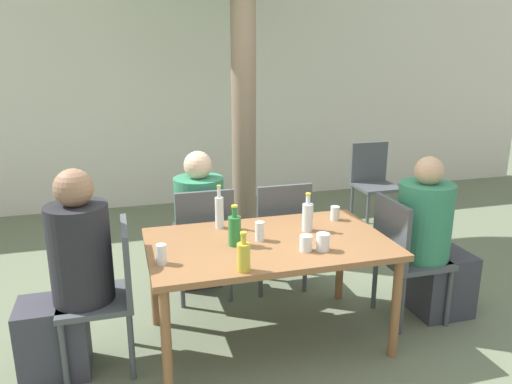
{
  "coord_description": "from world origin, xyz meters",
  "views": [
    {
      "loc": [
        -0.91,
        -2.91,
        1.93
      ],
      "look_at": [
        0.0,
        0.3,
        0.98
      ],
      "focal_mm": 35.0,
      "sensor_mm": 36.0,
      "label": 1
    }
  ],
  "objects_px": {
    "patio_chair_3": "(280,229)",
    "green_bottle_1": "(235,230)",
    "patio_chair_2": "(203,236)",
    "person_seated_0": "(69,284)",
    "drinking_glass_0": "(260,231)",
    "patio_chair_1": "(403,252)",
    "water_bottle_3": "(308,216)",
    "dining_table_front": "(268,251)",
    "person_seated_1": "(432,246)",
    "drinking_glass_4": "(335,213)",
    "person_seated_2": "(198,226)",
    "drinking_glass_3": "(306,243)",
    "drinking_glass_2": "(161,254)",
    "water_bottle_2": "(219,211)",
    "drinking_glass_1": "(323,242)",
    "oil_cruet_0": "(244,256)",
    "patio_chair_4": "(373,179)",
    "patio_chair_0": "(109,288)"
  },
  "relations": [
    {
      "from": "dining_table_front",
      "to": "patio_chair_1",
      "type": "xyz_separation_m",
      "value": [
        1.02,
        0.0,
        -0.12
      ]
    },
    {
      "from": "oil_cruet_0",
      "to": "drinking_glass_3",
      "type": "bearing_deg",
      "value": 21.85
    },
    {
      "from": "patio_chair_0",
      "to": "water_bottle_2",
      "type": "distance_m",
      "value": 0.89
    },
    {
      "from": "person_seated_0",
      "to": "drinking_glass_0",
      "type": "distance_m",
      "value": 1.21
    },
    {
      "from": "dining_table_front",
      "to": "drinking_glass_1",
      "type": "height_order",
      "value": "drinking_glass_1"
    },
    {
      "from": "person_seated_0",
      "to": "person_seated_2",
      "type": "relative_size",
      "value": 1.09
    },
    {
      "from": "person_seated_0",
      "to": "water_bottle_2",
      "type": "bearing_deg",
      "value": 108.58
    },
    {
      "from": "person_seated_0",
      "to": "drinking_glass_2",
      "type": "distance_m",
      "value": 0.6
    },
    {
      "from": "dining_table_front",
      "to": "patio_chair_3",
      "type": "distance_m",
      "value": 0.78
    },
    {
      "from": "dining_table_front",
      "to": "drinking_glass_2",
      "type": "height_order",
      "value": "drinking_glass_2"
    },
    {
      "from": "patio_chair_2",
      "to": "drinking_glass_3",
      "type": "xyz_separation_m",
      "value": [
        0.49,
        -0.93,
        0.25
      ]
    },
    {
      "from": "person_seated_1",
      "to": "drinking_glass_1",
      "type": "relative_size",
      "value": 11.04
    },
    {
      "from": "oil_cruet_0",
      "to": "water_bottle_3",
      "type": "height_order",
      "value": "water_bottle_3"
    },
    {
      "from": "patio_chair_3",
      "to": "green_bottle_1",
      "type": "relative_size",
      "value": 3.48
    },
    {
      "from": "patio_chair_1",
      "to": "water_bottle_2",
      "type": "bearing_deg",
      "value": 75.35
    },
    {
      "from": "patio_chair_2",
      "to": "patio_chair_3",
      "type": "bearing_deg",
      "value": -180.0
    },
    {
      "from": "patio_chair_4",
      "to": "drinking_glass_3",
      "type": "height_order",
      "value": "patio_chair_4"
    },
    {
      "from": "person_seated_2",
      "to": "drinking_glass_1",
      "type": "distance_m",
      "value": 1.35
    },
    {
      "from": "person_seated_0",
      "to": "water_bottle_2",
      "type": "relative_size",
      "value": 4.16
    },
    {
      "from": "patio_chair_2",
      "to": "water_bottle_3",
      "type": "height_order",
      "value": "water_bottle_3"
    },
    {
      "from": "patio_chair_4",
      "to": "oil_cruet_0",
      "type": "height_order",
      "value": "oil_cruet_0"
    },
    {
      "from": "dining_table_front",
      "to": "drinking_glass_2",
      "type": "relative_size",
      "value": 13.05
    },
    {
      "from": "patio_chair_0",
      "to": "drinking_glass_0",
      "type": "height_order",
      "value": "patio_chair_0"
    },
    {
      "from": "water_bottle_3",
      "to": "drinking_glass_2",
      "type": "xyz_separation_m",
      "value": [
        -1.02,
        -0.29,
        -0.04
      ]
    },
    {
      "from": "drinking_glass_3",
      "to": "drinking_glass_0",
      "type": "bearing_deg",
      "value": 132.38
    },
    {
      "from": "person_seated_1",
      "to": "drinking_glass_4",
      "type": "relative_size",
      "value": 11.98
    },
    {
      "from": "patio_chair_2",
      "to": "green_bottle_1",
      "type": "relative_size",
      "value": 3.48
    },
    {
      "from": "patio_chair_4",
      "to": "drinking_glass_1",
      "type": "height_order",
      "value": "patio_chair_4"
    },
    {
      "from": "water_bottle_2",
      "to": "drinking_glass_0",
      "type": "distance_m",
      "value": 0.37
    },
    {
      "from": "person_seated_0",
      "to": "person_seated_2",
      "type": "height_order",
      "value": "person_seated_0"
    },
    {
      "from": "drinking_glass_3",
      "to": "oil_cruet_0",
      "type": "bearing_deg",
      "value": -158.15
    },
    {
      "from": "patio_chair_2",
      "to": "patio_chair_3",
      "type": "xyz_separation_m",
      "value": [
        0.63,
        0.0,
        0.0
      ]
    },
    {
      "from": "dining_table_front",
      "to": "water_bottle_3",
      "type": "relative_size",
      "value": 5.81
    },
    {
      "from": "patio_chair_1",
      "to": "water_bottle_3",
      "type": "distance_m",
      "value": 0.77
    },
    {
      "from": "person_seated_2",
      "to": "drinking_glass_4",
      "type": "height_order",
      "value": "person_seated_2"
    },
    {
      "from": "green_bottle_1",
      "to": "drinking_glass_3",
      "type": "distance_m",
      "value": 0.46
    },
    {
      "from": "person_seated_1",
      "to": "drinking_glass_4",
      "type": "bearing_deg",
      "value": 67.68
    },
    {
      "from": "drinking_glass_0",
      "to": "drinking_glass_4",
      "type": "xyz_separation_m",
      "value": [
        0.65,
        0.25,
        -0.01
      ]
    },
    {
      "from": "drinking_glass_1",
      "to": "person_seated_2",
      "type": "bearing_deg",
      "value": 116.51
    },
    {
      "from": "patio_chair_1",
      "to": "water_bottle_3",
      "type": "bearing_deg",
      "value": 80.97
    },
    {
      "from": "patio_chair_3",
      "to": "drinking_glass_3",
      "type": "height_order",
      "value": "patio_chair_3"
    },
    {
      "from": "water_bottle_2",
      "to": "drinking_glass_4",
      "type": "xyz_separation_m",
      "value": [
        0.85,
        -0.06,
        -0.07
      ]
    },
    {
      "from": "patio_chair_0",
      "to": "drinking_glass_1",
      "type": "xyz_separation_m",
      "value": [
        1.29,
        -0.25,
        0.25
      ]
    },
    {
      "from": "person_seated_2",
      "to": "water_bottle_3",
      "type": "bearing_deg",
      "value": 127.21
    },
    {
      "from": "green_bottle_1",
      "to": "drinking_glass_3",
      "type": "relative_size",
      "value": 2.65
    },
    {
      "from": "patio_chair_3",
      "to": "person_seated_2",
      "type": "height_order",
      "value": "person_seated_2"
    },
    {
      "from": "patio_chair_3",
      "to": "person_seated_1",
      "type": "bearing_deg",
      "value": 143.01
    },
    {
      "from": "person_seated_2",
      "to": "drinking_glass_2",
      "type": "height_order",
      "value": "person_seated_2"
    },
    {
      "from": "person_seated_0",
      "to": "person_seated_1",
      "type": "distance_m",
      "value": 2.49
    },
    {
      "from": "patio_chair_4",
      "to": "drinking_glass_3",
      "type": "distance_m",
      "value": 2.76
    }
  ]
}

